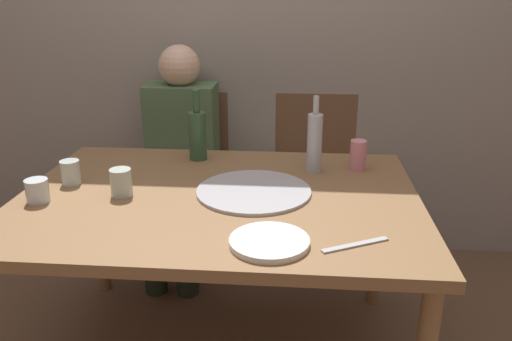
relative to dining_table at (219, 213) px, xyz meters
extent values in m
cube|color=gray|center=(0.00, 1.07, 0.64)|extent=(6.00, 0.10, 2.60)
cube|color=olive|center=(0.00, 0.00, 0.05)|extent=(1.45, 1.04, 0.04)
cylinder|color=olive|center=(-0.67, 0.46, -0.31)|extent=(0.06, 0.06, 0.69)
cylinder|color=olive|center=(0.67, 0.46, -0.31)|extent=(0.06, 0.06, 0.69)
cylinder|color=#ADADB2|center=(0.13, 0.03, 0.08)|extent=(0.42, 0.42, 0.01)
cylinder|color=#2D5133|center=(-0.15, 0.39, 0.18)|extent=(0.08, 0.08, 0.21)
cylinder|color=#2D5133|center=(-0.15, 0.39, 0.33)|extent=(0.03, 0.03, 0.10)
cylinder|color=#B2BCC1|center=(0.35, 0.28, 0.19)|extent=(0.06, 0.06, 0.24)
cylinder|color=#B2BCC1|center=(0.35, 0.28, 0.35)|extent=(0.02, 0.02, 0.07)
cylinder|color=#B7C6BC|center=(-0.58, 0.06, 0.12)|extent=(0.07, 0.07, 0.09)
cylinder|color=silver|center=(-0.62, -0.11, 0.11)|extent=(0.08, 0.08, 0.08)
cylinder|color=#B7C6BC|center=(-0.35, -0.04, 0.12)|extent=(0.08, 0.08, 0.10)
cylinder|color=pink|center=(0.53, 0.32, 0.13)|extent=(0.07, 0.07, 0.12)
cylinder|color=white|center=(0.21, -0.36, 0.08)|extent=(0.24, 0.24, 0.02)
cube|color=#B7B7BC|center=(0.46, -0.35, 0.07)|extent=(0.21, 0.12, 0.01)
cube|color=brown|center=(-0.32, 0.84, -0.21)|extent=(0.44, 0.44, 0.05)
cube|color=brown|center=(-0.32, 1.04, 0.01)|extent=(0.44, 0.04, 0.45)
cylinder|color=brown|center=(-0.13, 0.65, -0.45)|extent=(0.04, 0.04, 0.42)
cylinder|color=brown|center=(-0.51, 0.65, -0.45)|extent=(0.04, 0.04, 0.42)
cylinder|color=brown|center=(-0.13, 1.03, -0.45)|extent=(0.04, 0.04, 0.42)
cylinder|color=brown|center=(-0.51, 1.03, -0.45)|extent=(0.04, 0.04, 0.42)
cube|color=brown|center=(0.38, 0.84, -0.21)|extent=(0.44, 0.44, 0.05)
cube|color=brown|center=(0.38, 1.04, 0.01)|extent=(0.44, 0.04, 0.45)
cylinder|color=brown|center=(0.57, 0.65, -0.45)|extent=(0.04, 0.04, 0.42)
cylinder|color=brown|center=(0.19, 0.65, -0.45)|extent=(0.04, 0.04, 0.42)
cylinder|color=brown|center=(0.57, 1.03, -0.45)|extent=(0.04, 0.04, 0.42)
cylinder|color=brown|center=(0.19, 1.03, -0.45)|extent=(0.04, 0.04, 0.42)
cube|color=#4C6B47|center=(-0.32, 0.86, 0.05)|extent=(0.36, 0.22, 0.52)
sphere|color=beige|center=(-0.32, 0.86, 0.40)|extent=(0.21, 0.21, 0.21)
cylinder|color=black|center=(-0.24, 0.66, -0.21)|extent=(0.12, 0.40, 0.12)
cylinder|color=black|center=(-0.40, 0.66, -0.21)|extent=(0.12, 0.40, 0.12)
cylinder|color=black|center=(-0.24, 0.46, -0.44)|extent=(0.11, 0.11, 0.45)
cylinder|color=black|center=(-0.40, 0.46, -0.44)|extent=(0.11, 0.11, 0.45)
camera|label=1|loc=(0.28, -1.70, 0.79)|focal=35.97mm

